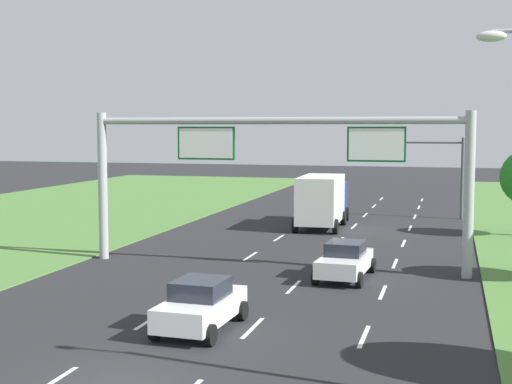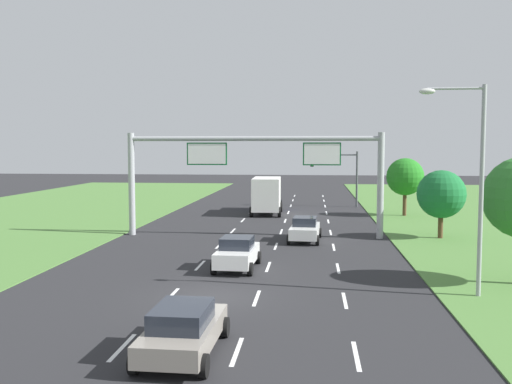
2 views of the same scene
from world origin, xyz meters
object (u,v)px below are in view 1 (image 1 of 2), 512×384
traffic_light_mast (433,163)px  car_mid_lane (201,305)px  car_lead_silver (345,260)px  box_truck (323,199)px  sign_gantry (275,160)px

traffic_light_mast → car_mid_lane: bearing=-101.6°
car_lead_silver → box_truck: 15.48m
car_mid_lane → sign_gantry: 11.01m
car_mid_lane → box_truck: bearing=93.4°
car_lead_silver → sign_gantry: sign_gantry is taller
car_lead_silver → car_mid_lane: 9.36m
box_truck → sign_gantry: bearing=-90.5°
box_truck → traffic_light_mast: 9.39m
box_truck → traffic_light_mast: traffic_light_mast is taller
box_truck → car_lead_silver: bearing=-77.9°
sign_gantry → traffic_light_mast: (6.35, 19.89, -1.00)m
sign_gantry → car_mid_lane: bearing=-89.2°
car_lead_silver → sign_gantry: bearing=160.2°
box_truck → sign_gantry: sign_gantry is taller
car_mid_lane → sign_gantry: size_ratio=0.23×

